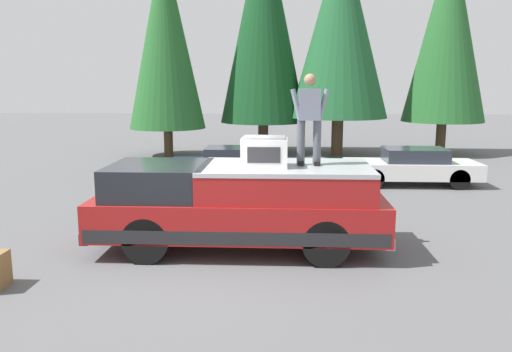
% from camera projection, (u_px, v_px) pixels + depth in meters
% --- Properties ---
extents(ground_plane, '(90.00, 90.00, 0.00)m').
position_uv_depth(ground_plane, '(200.00, 256.00, 9.62)').
color(ground_plane, '#565659').
extents(pickup_truck, '(2.01, 5.54, 1.65)m').
position_uv_depth(pickup_truck, '(239.00, 205.00, 9.88)').
color(pickup_truck, maroon).
rests_on(pickup_truck, ground).
extents(compressor_unit, '(0.65, 0.84, 0.56)m').
position_uv_depth(compressor_unit, '(264.00, 152.00, 9.49)').
color(compressor_unit, white).
rests_on(compressor_unit, pickup_truck).
extents(person_on_truck_bed, '(0.29, 0.72, 1.69)m').
position_uv_depth(person_on_truck_bed, '(309.00, 117.00, 9.58)').
color(person_on_truck_bed, '#4C515B').
rests_on(person_on_truck_bed, pickup_truck).
extents(parked_car_white, '(1.64, 4.10, 1.16)m').
position_uv_depth(parked_car_white, '(412.00, 166.00, 16.27)').
color(parked_car_white, white).
rests_on(parked_car_white, ground).
extents(parked_car_navy, '(1.64, 4.10, 1.16)m').
position_uv_depth(parked_car_navy, '(234.00, 165.00, 16.49)').
color(parked_car_navy, navy).
rests_on(parked_car_navy, ground).
extents(conifer_far_left, '(3.58, 3.58, 9.50)m').
position_uv_depth(conifer_far_left, '(448.00, 29.00, 22.43)').
color(conifer_far_left, '#4C3826').
rests_on(conifer_far_left, ground).
extents(conifer_left, '(4.25, 4.25, 9.55)m').
position_uv_depth(conifer_left, '(340.00, 25.00, 22.08)').
color(conifer_left, '#4C3826').
rests_on(conifer_left, ground).
extents(conifer_center_left, '(3.88, 3.88, 10.59)m').
position_uv_depth(conifer_center_left, '(263.00, 18.00, 22.87)').
color(conifer_center_left, '#4C3826').
rests_on(conifer_center_left, ground).
extents(conifer_center_right, '(3.27, 3.27, 9.05)m').
position_uv_depth(conifer_center_right, '(165.00, 36.00, 21.86)').
color(conifer_center_right, '#4C3826').
rests_on(conifer_center_right, ground).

